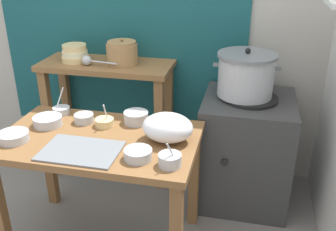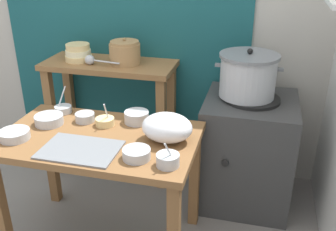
{
  "view_description": "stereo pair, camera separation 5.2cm",
  "coord_description": "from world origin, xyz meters",
  "px_view_note": "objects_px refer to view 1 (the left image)",
  "views": [
    {
      "loc": [
        0.83,
        -1.7,
        1.72
      ],
      "look_at": [
        0.41,
        0.21,
        0.82
      ],
      "focal_mm": 41.43,
      "sensor_mm": 36.0,
      "label": 1
    },
    {
      "loc": [
        0.88,
        -1.69,
        1.72
      ],
      "look_at": [
        0.41,
        0.21,
        0.82
      ],
      "focal_mm": 41.43,
      "sensor_mm": 36.0,
      "label": 2
    }
  ],
  "objects_px": {
    "prep_bowl_5": "(104,122)",
    "ladle": "(88,61)",
    "steamer_pot": "(246,75)",
    "prep_bowl_0": "(48,121)",
    "prep_bowl_1": "(13,136)",
    "prep_bowl_2": "(84,118)",
    "back_shelf_table": "(108,91)",
    "prep_bowl_4": "(136,117)",
    "clay_pot": "(122,53)",
    "plastic_bag": "(168,127)",
    "stove_block": "(245,150)",
    "bowl_stack_enamel": "(75,53)",
    "prep_bowl_7": "(61,110)",
    "prep_bowl_6": "(138,154)",
    "serving_tray": "(81,151)",
    "prep_table": "(100,154)",
    "prep_bowl_3": "(170,160)"
  },
  "relations": [
    {
      "from": "back_shelf_table",
      "to": "clay_pot",
      "type": "distance_m",
      "value": 0.33
    },
    {
      "from": "bowl_stack_enamel",
      "to": "prep_bowl_0",
      "type": "xyz_separation_m",
      "value": [
        0.12,
        -0.68,
        -0.21
      ]
    },
    {
      "from": "clay_pot",
      "to": "plastic_bag",
      "type": "relative_size",
      "value": 0.8
    },
    {
      "from": "steamer_pot",
      "to": "prep_bowl_1",
      "type": "xyz_separation_m",
      "value": [
        -1.19,
        -0.8,
        -0.17
      ]
    },
    {
      "from": "serving_tray",
      "to": "prep_bowl_4",
      "type": "xyz_separation_m",
      "value": [
        0.18,
        0.39,
        0.03
      ]
    },
    {
      "from": "prep_bowl_6",
      "to": "prep_bowl_3",
      "type": "bearing_deg",
      "value": -9.14
    },
    {
      "from": "bowl_stack_enamel",
      "to": "prep_bowl_1",
      "type": "relative_size",
      "value": 1.18
    },
    {
      "from": "ladle",
      "to": "prep_bowl_4",
      "type": "relative_size",
      "value": 1.87
    },
    {
      "from": "ladle",
      "to": "prep_bowl_1",
      "type": "bearing_deg",
      "value": -96.55
    },
    {
      "from": "prep_bowl_2",
      "to": "stove_block",
      "type": "bearing_deg",
      "value": 26.62
    },
    {
      "from": "prep_bowl_1",
      "to": "prep_bowl_6",
      "type": "distance_m",
      "value": 0.71
    },
    {
      "from": "prep_table",
      "to": "ladle",
      "type": "xyz_separation_m",
      "value": [
        -0.33,
        0.69,
        0.33
      ]
    },
    {
      "from": "serving_tray",
      "to": "plastic_bag",
      "type": "relative_size",
      "value": 1.45
    },
    {
      "from": "serving_tray",
      "to": "prep_bowl_4",
      "type": "height_order",
      "value": "prep_bowl_4"
    },
    {
      "from": "prep_bowl_1",
      "to": "prep_bowl_4",
      "type": "height_order",
      "value": "prep_bowl_4"
    },
    {
      "from": "prep_table",
      "to": "prep_bowl_5",
      "type": "relative_size",
      "value": 7.23
    },
    {
      "from": "prep_bowl_4",
      "to": "ladle",
      "type": "bearing_deg",
      "value": 136.37
    },
    {
      "from": "steamer_pot",
      "to": "prep_bowl_0",
      "type": "height_order",
      "value": "steamer_pot"
    },
    {
      "from": "back_shelf_table",
      "to": "prep_bowl_4",
      "type": "distance_m",
      "value": 0.67
    },
    {
      "from": "stove_block",
      "to": "ladle",
      "type": "xyz_separation_m",
      "value": [
        -1.14,
        0.05,
        0.55
      ]
    },
    {
      "from": "stove_block",
      "to": "serving_tray",
      "type": "distance_m",
      "value": 1.21
    },
    {
      "from": "stove_block",
      "to": "prep_bowl_3",
      "type": "height_order",
      "value": "prep_bowl_3"
    },
    {
      "from": "clay_pot",
      "to": "prep_bowl_5",
      "type": "xyz_separation_m",
      "value": [
        0.09,
        -0.63,
        -0.24
      ]
    },
    {
      "from": "prep_bowl_1",
      "to": "prep_bowl_2",
      "type": "bearing_deg",
      "value": 47.43
    },
    {
      "from": "prep_bowl_0",
      "to": "prep_bowl_3",
      "type": "xyz_separation_m",
      "value": [
        0.79,
        -0.28,
        0.0
      ]
    },
    {
      "from": "prep_table",
      "to": "prep_bowl_7",
      "type": "bearing_deg",
      "value": 144.29
    },
    {
      "from": "prep_bowl_0",
      "to": "prep_bowl_4",
      "type": "bearing_deg",
      "value": 16.55
    },
    {
      "from": "prep_table",
      "to": "clay_pot",
      "type": "xyz_separation_m",
      "value": [
        -0.11,
        0.77,
        0.37
      ]
    },
    {
      "from": "prep_bowl_2",
      "to": "prep_bowl_5",
      "type": "bearing_deg",
      "value": -8.8
    },
    {
      "from": "stove_block",
      "to": "prep_bowl_6",
      "type": "distance_m",
      "value": 1.03
    },
    {
      "from": "prep_bowl_2",
      "to": "prep_bowl_6",
      "type": "bearing_deg",
      "value": -37.59
    },
    {
      "from": "ladle",
      "to": "prep_bowl_0",
      "type": "bearing_deg",
      "value": -90.76
    },
    {
      "from": "prep_table",
      "to": "prep_bowl_5",
      "type": "xyz_separation_m",
      "value": [
        -0.02,
        0.14,
        0.14
      ]
    },
    {
      "from": "clay_pot",
      "to": "prep_bowl_1",
      "type": "distance_m",
      "value": 0.99
    },
    {
      "from": "stove_block",
      "to": "prep_bowl_1",
      "type": "xyz_separation_m",
      "value": [
        -1.23,
        -0.78,
        0.36
      ]
    },
    {
      "from": "stove_block",
      "to": "prep_bowl_2",
      "type": "xyz_separation_m",
      "value": [
        -0.95,
        -0.48,
        0.36
      ]
    },
    {
      "from": "stove_block",
      "to": "prep_bowl_2",
      "type": "height_order",
      "value": "stove_block"
    },
    {
      "from": "prep_bowl_4",
      "to": "bowl_stack_enamel",
      "type": "bearing_deg",
      "value": 139.02
    },
    {
      "from": "bowl_stack_enamel",
      "to": "clay_pot",
      "type": "bearing_deg",
      "value": 1.74
    },
    {
      "from": "steamer_pot",
      "to": "prep_bowl_6",
      "type": "distance_m",
      "value": 0.98
    },
    {
      "from": "back_shelf_table",
      "to": "prep_bowl_7",
      "type": "relative_size",
      "value": 5.92
    },
    {
      "from": "prep_bowl_5",
      "to": "ladle",
      "type": "bearing_deg",
      "value": 120.25
    },
    {
      "from": "clay_pot",
      "to": "prep_bowl_0",
      "type": "distance_m",
      "value": 0.77
    },
    {
      "from": "clay_pot",
      "to": "bowl_stack_enamel",
      "type": "bearing_deg",
      "value": -178.26
    },
    {
      "from": "back_shelf_table",
      "to": "ladle",
      "type": "height_order",
      "value": "ladle"
    },
    {
      "from": "bowl_stack_enamel",
      "to": "prep_bowl_6",
      "type": "xyz_separation_m",
      "value": [
        0.75,
        -0.93,
        -0.21
      ]
    },
    {
      "from": "serving_tray",
      "to": "prep_bowl_3",
      "type": "height_order",
      "value": "prep_bowl_3"
    },
    {
      "from": "serving_tray",
      "to": "prep_bowl_2",
      "type": "height_order",
      "value": "prep_bowl_2"
    },
    {
      "from": "back_shelf_table",
      "to": "prep_bowl_2",
      "type": "distance_m",
      "value": 0.62
    },
    {
      "from": "back_shelf_table",
      "to": "prep_bowl_2",
      "type": "bearing_deg",
      "value": -82.25
    }
  ]
}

